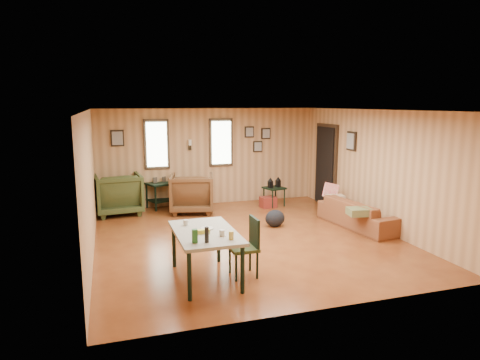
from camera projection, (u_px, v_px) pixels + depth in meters
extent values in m
cube|color=brown|center=(246.00, 238.00, 8.13)|extent=(5.50, 6.00, 0.02)
cube|color=#997C5B|center=(247.00, 110.00, 7.70)|extent=(5.50, 6.00, 0.02)
cube|color=tan|center=(209.00, 157.00, 10.74)|extent=(5.50, 0.02, 2.40)
cube|color=tan|center=(325.00, 216.00, 5.09)|extent=(5.50, 0.02, 2.40)
cube|color=tan|center=(89.00, 184.00, 7.11)|extent=(0.02, 6.00, 2.40)
cube|color=tan|center=(375.00, 169.00, 8.72)|extent=(0.02, 6.00, 2.40)
cube|color=black|center=(157.00, 144.00, 10.26)|extent=(0.60, 0.05, 1.20)
cube|color=#E0F2D1|center=(157.00, 144.00, 10.22)|extent=(0.48, 0.04, 1.06)
cube|color=black|center=(221.00, 142.00, 10.73)|extent=(0.60, 0.05, 1.20)
cube|color=#E0F2D1|center=(221.00, 143.00, 10.69)|extent=(0.48, 0.04, 1.06)
cube|color=black|center=(190.00, 148.00, 10.49)|extent=(0.07, 0.05, 0.12)
cylinder|color=silver|center=(190.00, 142.00, 10.42)|extent=(0.07, 0.07, 0.14)
cube|color=black|center=(326.00, 166.00, 10.58)|extent=(0.06, 1.00, 2.05)
cube|color=black|center=(325.00, 166.00, 10.57)|extent=(0.04, 0.82, 1.90)
cube|color=black|center=(249.00, 132.00, 10.91)|extent=(0.24, 0.04, 0.28)
cube|color=#9E998C|center=(250.00, 132.00, 10.88)|extent=(0.19, 0.02, 0.22)
cube|color=black|center=(266.00, 134.00, 11.05)|extent=(0.24, 0.04, 0.28)
cube|color=#9E998C|center=(266.00, 134.00, 11.02)|extent=(0.19, 0.02, 0.22)
cube|color=black|center=(258.00, 146.00, 11.04)|extent=(0.24, 0.04, 0.28)
cube|color=#9E998C|center=(258.00, 147.00, 11.01)|extent=(0.19, 0.02, 0.22)
cube|color=black|center=(117.00, 138.00, 9.97)|extent=(0.30, 0.04, 0.38)
cube|color=#9E998C|center=(117.00, 138.00, 9.94)|extent=(0.24, 0.02, 0.31)
cube|color=black|center=(352.00, 141.00, 9.42)|extent=(0.04, 0.34, 0.42)
cube|color=#9E998C|center=(350.00, 141.00, 9.41)|extent=(0.02, 0.27, 0.34)
imported|color=brown|center=(360.00, 209.00, 8.78)|extent=(0.81, 2.00, 0.76)
imported|color=#4B2D16|center=(192.00, 191.00, 9.96)|extent=(1.16, 1.11, 1.00)
imported|color=#313B1B|center=(118.00, 192.00, 9.80)|extent=(1.10, 1.04, 1.04)
cube|color=black|center=(160.00, 183.00, 10.36)|extent=(0.77, 0.74, 0.04)
cube|color=black|center=(161.00, 200.00, 10.43)|extent=(0.70, 0.67, 0.03)
cylinder|color=black|center=(156.00, 199.00, 10.08)|extent=(0.06, 0.06, 0.60)
cylinder|color=black|center=(174.00, 196.00, 10.40)|extent=(0.06, 0.06, 0.60)
cylinder|color=black|center=(147.00, 196.00, 10.42)|extent=(0.06, 0.06, 0.60)
cylinder|color=black|center=(165.00, 193.00, 10.74)|extent=(0.06, 0.06, 0.60)
cube|color=#3C3328|center=(155.00, 180.00, 10.26)|extent=(0.11, 0.06, 0.14)
cube|color=#3C3328|center=(164.00, 179.00, 10.41)|extent=(0.10, 0.06, 0.13)
cube|color=black|center=(274.00, 188.00, 10.58)|extent=(0.55, 0.55, 0.04)
cylinder|color=black|center=(272.00, 199.00, 10.37)|extent=(0.04, 0.04, 0.45)
cylinder|color=black|center=(284.00, 197.00, 10.56)|extent=(0.04, 0.04, 0.45)
cylinder|color=black|center=(264.00, 196.00, 10.67)|extent=(0.04, 0.04, 0.45)
cylinder|color=black|center=(276.00, 195.00, 10.86)|extent=(0.04, 0.04, 0.45)
cube|color=black|center=(270.00, 184.00, 10.50)|extent=(0.12, 0.12, 0.16)
cone|color=black|center=(270.00, 179.00, 10.47)|extent=(0.17, 0.17, 0.09)
cube|color=black|center=(278.00, 184.00, 10.62)|extent=(0.12, 0.12, 0.16)
cone|color=black|center=(278.00, 179.00, 10.60)|extent=(0.17, 0.17, 0.09)
cube|color=maroon|center=(268.00, 202.00, 10.48)|extent=(0.40, 0.31, 0.27)
ellipsoid|color=black|center=(275.00, 218.00, 8.83)|extent=(0.49, 0.43, 0.36)
cube|color=brown|center=(359.00, 212.00, 8.13)|extent=(0.48, 0.41, 0.14)
cube|color=red|center=(331.00, 190.00, 9.66)|extent=(0.39, 0.16, 0.38)
cube|color=tan|center=(336.00, 198.00, 9.42)|extent=(0.40, 0.33, 0.11)
cube|color=gray|center=(205.00, 233.00, 6.11)|extent=(0.86, 1.43, 0.05)
cylinder|color=black|center=(189.00, 276.00, 5.49)|extent=(0.06, 0.06, 0.68)
cylinder|color=black|center=(242.00, 269.00, 5.70)|extent=(0.06, 0.06, 0.68)
cylinder|color=black|center=(174.00, 246.00, 6.64)|extent=(0.06, 0.06, 0.68)
cylinder|color=black|center=(219.00, 241.00, 6.85)|extent=(0.06, 0.06, 0.68)
cylinder|color=#B1B1A8|center=(222.00, 233.00, 5.88)|extent=(0.08, 0.08, 0.09)
cylinder|color=#B1B1A8|center=(186.00, 223.00, 6.39)|extent=(0.08, 0.08, 0.09)
cube|color=#1E5323|center=(195.00, 236.00, 5.59)|extent=(0.07, 0.07, 0.18)
cylinder|color=black|center=(207.00, 235.00, 5.59)|extent=(0.06, 0.06, 0.21)
cylinder|color=#B09E45|center=(231.00, 235.00, 5.72)|extent=(0.07, 0.07, 0.11)
cylinder|color=#B1B1A8|center=(207.00, 228.00, 6.20)|extent=(0.19, 0.19, 0.02)
cube|color=gold|center=(203.00, 231.00, 5.99)|extent=(0.17, 0.08, 0.06)
cube|color=#313B1B|center=(243.00, 248.00, 6.27)|extent=(0.40, 0.40, 0.05)
cube|color=black|center=(254.00, 232.00, 6.28)|extent=(0.04, 0.38, 0.43)
cylinder|color=black|center=(236.00, 268.00, 6.11)|extent=(0.03, 0.03, 0.42)
cylinder|color=black|center=(257.00, 265.00, 6.21)|extent=(0.03, 0.03, 0.42)
cylinder|color=black|center=(230.00, 260.00, 6.41)|extent=(0.03, 0.03, 0.42)
cylinder|color=black|center=(250.00, 257.00, 6.51)|extent=(0.03, 0.03, 0.42)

